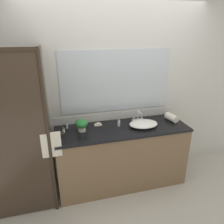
{
  "coord_description": "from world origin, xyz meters",
  "views": [
    {
      "loc": [
        -0.8,
        -2.45,
        2.15
      ],
      "look_at": [
        -0.15,
        0.0,
        1.15
      ],
      "focal_mm": 33.8,
      "sensor_mm": 36.0,
      "label": 1
    }
  ],
  "objects_px": {
    "faucet": "(138,117)",
    "rolled_towel_near_edge": "(172,118)",
    "amenity_bottle_conditioner": "(67,125)",
    "potted_plant": "(82,124)",
    "amenity_bottle_shampoo": "(64,131)",
    "soap_dish": "(98,124)",
    "amenity_bottle_body_wash": "(119,123)",
    "sink_basin": "(143,124)"
  },
  "relations": [
    {
      "from": "faucet",
      "to": "rolled_towel_near_edge",
      "type": "distance_m",
      "value": 0.49
    },
    {
      "from": "faucet",
      "to": "amenity_bottle_conditioner",
      "type": "distance_m",
      "value": 1.02
    },
    {
      "from": "potted_plant",
      "to": "amenity_bottle_shampoo",
      "type": "relative_size",
      "value": 2.21
    },
    {
      "from": "potted_plant",
      "to": "rolled_towel_near_edge",
      "type": "relative_size",
      "value": 0.84
    },
    {
      "from": "soap_dish",
      "to": "amenity_bottle_shampoo",
      "type": "height_order",
      "value": "amenity_bottle_shampoo"
    },
    {
      "from": "faucet",
      "to": "potted_plant",
      "type": "relative_size",
      "value": 1.03
    },
    {
      "from": "amenity_bottle_shampoo",
      "to": "faucet",
      "type": "bearing_deg",
      "value": 6.59
    },
    {
      "from": "amenity_bottle_shampoo",
      "to": "rolled_towel_near_edge",
      "type": "xyz_separation_m",
      "value": [
        1.54,
        -0.01,
        0.02
      ]
    },
    {
      "from": "potted_plant",
      "to": "soap_dish",
      "type": "relative_size",
      "value": 1.65
    },
    {
      "from": "amenity_bottle_body_wash",
      "to": "amenity_bottle_conditioner",
      "type": "xyz_separation_m",
      "value": [
        -0.7,
        0.12,
        -0.0
      ]
    },
    {
      "from": "amenity_bottle_conditioner",
      "to": "amenity_bottle_shampoo",
      "type": "bearing_deg",
      "value": -110.15
    },
    {
      "from": "sink_basin",
      "to": "amenity_bottle_body_wash",
      "type": "height_order",
      "value": "amenity_bottle_body_wash"
    },
    {
      "from": "faucet",
      "to": "rolled_towel_near_edge",
      "type": "height_order",
      "value": "faucet"
    },
    {
      "from": "sink_basin",
      "to": "soap_dish",
      "type": "distance_m",
      "value": 0.63
    },
    {
      "from": "faucet",
      "to": "soap_dish",
      "type": "relative_size",
      "value": 1.7
    },
    {
      "from": "faucet",
      "to": "amenity_bottle_shampoo",
      "type": "relative_size",
      "value": 2.28
    },
    {
      "from": "sink_basin",
      "to": "soap_dish",
      "type": "height_order",
      "value": "sink_basin"
    },
    {
      "from": "potted_plant",
      "to": "amenity_bottle_body_wash",
      "type": "xyz_separation_m",
      "value": [
        0.51,
        0.02,
        -0.05
      ]
    },
    {
      "from": "potted_plant",
      "to": "amenity_bottle_shampoo",
      "type": "xyz_separation_m",
      "value": [
        -0.23,
        0.0,
        -0.06
      ]
    },
    {
      "from": "soap_dish",
      "to": "amenity_bottle_conditioner",
      "type": "height_order",
      "value": "amenity_bottle_conditioner"
    },
    {
      "from": "potted_plant",
      "to": "sink_basin",
      "type": "bearing_deg",
      "value": -4.97
    },
    {
      "from": "sink_basin",
      "to": "amenity_bottle_conditioner",
      "type": "bearing_deg",
      "value": 168.56
    },
    {
      "from": "soap_dish",
      "to": "amenity_bottle_shampoo",
      "type": "relative_size",
      "value": 1.34
    },
    {
      "from": "sink_basin",
      "to": "amenity_bottle_shampoo",
      "type": "relative_size",
      "value": 5.33
    },
    {
      "from": "amenity_bottle_conditioner",
      "to": "rolled_towel_near_edge",
      "type": "distance_m",
      "value": 1.5
    },
    {
      "from": "amenity_bottle_shampoo",
      "to": "rolled_towel_near_edge",
      "type": "relative_size",
      "value": 0.38
    },
    {
      "from": "soap_dish",
      "to": "amenity_bottle_conditioner",
      "type": "bearing_deg",
      "value": 178.59
    },
    {
      "from": "potted_plant",
      "to": "rolled_towel_near_edge",
      "type": "bearing_deg",
      "value": -0.38
    },
    {
      "from": "amenity_bottle_conditioner",
      "to": "amenity_bottle_shampoo",
      "type": "height_order",
      "value": "amenity_bottle_conditioner"
    },
    {
      "from": "faucet",
      "to": "amenity_bottle_shampoo",
      "type": "height_order",
      "value": "faucet"
    },
    {
      "from": "amenity_bottle_body_wash",
      "to": "amenity_bottle_shampoo",
      "type": "bearing_deg",
      "value": -178.81
    },
    {
      "from": "amenity_bottle_body_wash",
      "to": "amenity_bottle_conditioner",
      "type": "height_order",
      "value": "amenity_bottle_body_wash"
    },
    {
      "from": "sink_basin",
      "to": "potted_plant",
      "type": "distance_m",
      "value": 0.84
    },
    {
      "from": "sink_basin",
      "to": "faucet",
      "type": "xyz_separation_m",
      "value": [
        0.0,
        0.2,
        0.02
      ]
    },
    {
      "from": "potted_plant",
      "to": "rolled_towel_near_edge",
      "type": "xyz_separation_m",
      "value": [
        1.31,
        -0.01,
        -0.04
      ]
    },
    {
      "from": "sink_basin",
      "to": "amenity_bottle_conditioner",
      "type": "height_order",
      "value": "amenity_bottle_conditioner"
    },
    {
      "from": "sink_basin",
      "to": "amenity_bottle_shampoo",
      "type": "height_order",
      "value": "amenity_bottle_shampoo"
    },
    {
      "from": "soap_dish",
      "to": "amenity_bottle_body_wash",
      "type": "xyz_separation_m",
      "value": [
        0.27,
        -0.11,
        0.03
      ]
    },
    {
      "from": "faucet",
      "to": "rolled_towel_near_edge",
      "type": "bearing_deg",
      "value": -16.07
    },
    {
      "from": "rolled_towel_near_edge",
      "to": "amenity_bottle_body_wash",
      "type": "bearing_deg",
      "value": 178.1
    },
    {
      "from": "soap_dish",
      "to": "amenity_bottle_conditioner",
      "type": "xyz_separation_m",
      "value": [
        -0.43,
        0.01,
        0.03
      ]
    },
    {
      "from": "faucet",
      "to": "soap_dish",
      "type": "height_order",
      "value": "faucet"
    }
  ]
}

